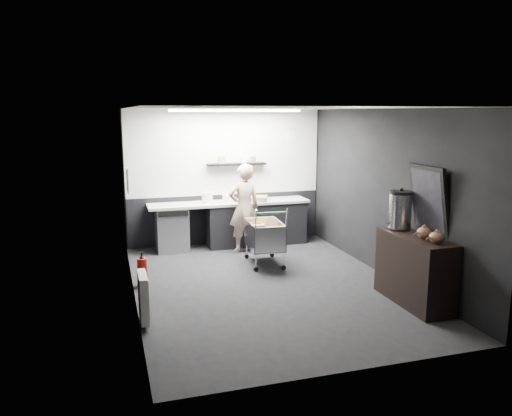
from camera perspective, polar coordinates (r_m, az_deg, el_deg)
name	(u,v)px	position (r m, az deg, el deg)	size (l,w,h in m)	color
floor	(267,285)	(7.85, 1.27, -8.79)	(5.50, 5.50, 0.00)	black
ceiling	(268,108)	(7.39, 1.36, 11.33)	(5.50, 5.50, 0.00)	white
wall_back	(225,177)	(10.12, -3.52, 3.55)	(5.50, 5.50, 0.00)	black
wall_front	(354,246)	(5.02, 11.11, -4.26)	(5.50, 5.50, 0.00)	black
wall_left	(131,207)	(7.15, -14.11, 0.14)	(5.50, 5.50, 0.00)	black
wall_right	(385,193)	(8.33, 14.51, 1.62)	(5.50, 5.50, 0.00)	black
kitchen_wall_panel	(225,152)	(10.05, -3.53, 6.36)	(3.95, 0.02, 1.70)	silver
dado_panel	(226,218)	(10.25, -3.44, -1.18)	(3.95, 0.02, 1.00)	black
floating_shelf	(236,164)	(10.01, -2.25, 5.03)	(1.20, 0.22, 0.04)	black
wall_clock	(291,136)	(10.43, 4.05, 8.17)	(0.20, 0.20, 0.03)	white
poster	(127,180)	(8.40, -14.49, 3.08)	(0.02, 0.30, 0.40)	white
poster_red_band	(128,176)	(8.39, -14.47, 3.55)	(0.01, 0.22, 0.10)	red
radiator	(143,297)	(6.55, -12.77, -9.89)	(0.10, 0.50, 0.60)	white
ceiling_strip	(236,111)	(9.16, -2.30, 11.06)	(2.40, 0.20, 0.04)	white
prep_counter	(236,223)	(9.99, -2.27, -1.74)	(3.20, 0.61, 0.90)	black
person	(244,208)	(9.50, -1.37, 0.00)	(0.62, 0.41, 1.69)	beige
shopping_cart	(264,237)	(8.75, 0.95, -3.32)	(0.62, 0.97, 1.04)	silver
sideboard	(414,260)	(7.33, 17.65, -5.73)	(0.55, 1.29, 1.94)	black
fire_extinguisher	(142,270)	(7.95, -12.85, -6.93)	(0.15, 0.15, 0.51)	#AA140B
cardboard_box	(255,199)	(9.95, -0.09, 1.09)	(0.47, 0.36, 0.09)	#977C50
pink_tub	(207,198)	(9.76, -5.58, 1.18)	(0.21, 0.21, 0.21)	#F5D5D8
white_container	(228,198)	(9.80, -3.21, 1.10)	(0.17, 0.13, 0.15)	white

